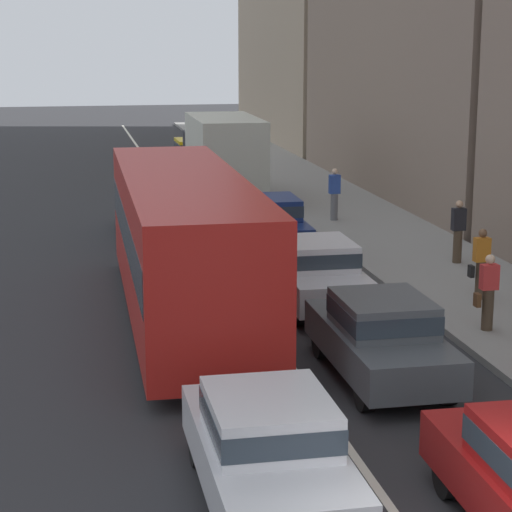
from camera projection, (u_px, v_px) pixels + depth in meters
name	position (u px, v px, depth m)	size (l,w,h in m)	color
lane_stripe_left_right	(204.00, 242.00, 29.78)	(0.14, 80.00, 0.01)	silver
sidewalk_curb	(439.00, 269.00, 26.04)	(4.00, 90.00, 0.15)	gray
sedan_left_nearest	(268.00, 447.00, 12.89)	(1.77, 4.31, 1.58)	black
bus_left_second	(184.00, 239.00, 21.23)	(2.65, 11.23, 3.22)	black
sedan_left_third	(150.00, 208.00, 30.74)	(1.76, 4.30, 1.58)	black
sedan_right_second	(381.00, 335.00, 17.67)	(1.78, 4.31, 1.58)	black
sedan_right_third	(316.00, 271.00, 22.51)	(1.80, 4.32, 1.58)	black
sedan_right_fourth	(270.00, 221.00, 28.48)	(1.85, 4.34, 1.58)	black
box_truck_right_fifth	(222.00, 156.00, 36.29)	(2.34, 6.98, 3.27)	black
taxi_right_sixth	(195.00, 156.00, 43.45)	(1.85, 4.57, 1.96)	black
pedestrian_near_crosswalk	(488.00, 293.00, 20.20)	(0.47, 0.24, 1.61)	#473828
pedestrian_mid_block	(458.00, 231.00, 26.21)	(0.36, 0.24, 1.70)	#473828
pedestrian_trailing	(334.00, 194.00, 32.28)	(0.36, 0.24, 1.72)	slate
pedestrian_far_corner	(481.00, 264.00, 22.61)	(0.47, 0.24, 1.66)	#473828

